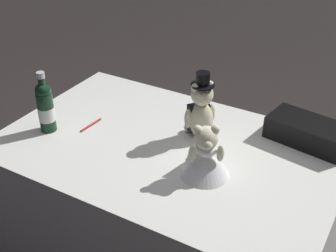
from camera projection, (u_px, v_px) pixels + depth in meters
reception_table at (168, 215)px, 2.12m from camera, size 1.41×0.90×0.76m
teddy_bear_groom at (201, 111)px, 1.93m from camera, size 0.14×0.13×0.30m
teddy_bear_bride at (205, 153)px, 1.72m from camera, size 0.22×0.24×0.22m
champagne_bottle at (45, 106)px, 1.97m from camera, size 0.07×0.07×0.28m
signing_pen at (92, 124)px, 2.06m from camera, size 0.02×0.14×0.01m
gift_case_black at (309, 132)px, 1.93m from camera, size 0.36×0.22×0.10m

